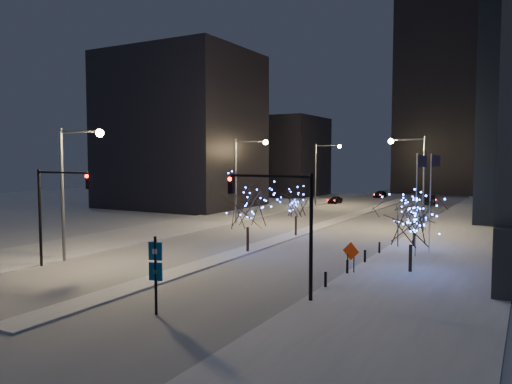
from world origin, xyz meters
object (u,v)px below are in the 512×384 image
Objects in this scene: wayfinding_sign at (156,267)px; street_lamp_east at (415,171)px; street_lamp_w_far at (322,166)px; construction_sign at (351,254)px; car_near at (335,200)px; car_far at (380,194)px; traffic_signal_east at (285,214)px; holiday_tree_median_far at (296,203)px; traffic_signal_west at (54,202)px; holiday_tree_plaza_near at (411,220)px; street_lamp_w_mid at (243,169)px; car_mid at (430,200)px; holiday_tree_plaza_far at (414,216)px; holiday_tree_median_near at (248,203)px; street_lamp_w_near at (72,176)px.

street_lamp_east is at bearing 67.35° from wayfinding_sign.
construction_sign is (19.24, -43.59, -5.12)m from street_lamp_w_far.
car_near is 0.85× the size of car_far.
car_far is 78.10m from wayfinding_sign.
wayfinding_sign reaches higher than car_far.
street_lamp_w_far is 2.29× the size of car_far.
traffic_signal_east is 21.88m from holiday_tree_median_far.
traffic_signal_west reaches higher than holiday_tree_plaza_near.
street_lamp_w_mid reaches higher than car_mid.
construction_sign is at bearing 52.73° from wayfinding_sign.
holiday_tree_plaza_near is (18.73, -62.31, 2.99)m from car_far.
holiday_tree_median_far reaches higher than holiday_tree_plaza_far.
traffic_signal_west is 56.99m from car_near.
street_lamp_w_far is 1.43× the size of traffic_signal_east.
holiday_tree_plaza_near is 1.38× the size of wayfinding_sign.
street_lamp_w_near is at bearing -134.60° from holiday_tree_median_near.
holiday_tree_plaza_far is (11.46, -0.49, -0.57)m from holiday_tree_median_far.
traffic_signal_west is 1.28× the size of holiday_tree_plaza_near.
street_lamp_w_far is at bearing 90.00° from street_lamp_w_near.
construction_sign is (15.27, -64.43, 0.75)m from car_far.
car_far is at bearing 83.40° from wayfinding_sign.
holiday_tree_plaza_far reaches higher than construction_sign.
holiday_tree_median_near is 16.82m from wayfinding_sign.
holiday_tree_median_near is 13.31m from holiday_tree_plaza_near.
traffic_signal_west is 64.00m from car_mid.
construction_sign is at bearing -148.48° from holiday_tree_plaza_near.
street_lamp_w_near is 2.12× the size of holiday_tree_median_far.
wayfinding_sign is at bearing -76.58° from street_lamp_w_far.
car_near is (0.06, 56.84, -4.13)m from traffic_signal_west.
traffic_signal_east is at bearing -77.42° from car_far.
street_lamp_w_near is 15.61m from wayfinding_sign.
holiday_tree_median_near is at bearing 45.40° from street_lamp_w_near.
holiday_tree_median_far is 16.98m from holiday_tree_plaza_near.
street_lamp_w_mid is 2.44× the size of holiday_tree_plaza_far.
street_lamp_w_far is at bearing 109.32° from traffic_signal_east.
car_near is 15.50m from car_mid.
street_lamp_east reaches higher than holiday_tree_median_near.
car_near is at bearing 89.93° from traffic_signal_west.
holiday_tree_median_near is (5.47, -61.27, 3.51)m from car_far.
street_lamp_east is at bearing 62.53° from holiday_tree_median_near.
car_mid reaches higher than car_far.
street_lamp_w_mid is 4.88× the size of construction_sign.
holiday_tree_plaza_near is at bearing 20.60° from street_lamp_w_near.
construction_sign is (-3.46, -2.12, -2.24)m from holiday_tree_plaza_near.
traffic_signal_east is 1.48× the size of holiday_tree_median_far.
street_lamp_w_near reaches higher than holiday_tree_median_far.
car_far is 65.13m from holiday_tree_plaza_near.
traffic_signal_west is 1.00× the size of traffic_signal_east.
street_lamp_w_mid is 2.70× the size of car_near.
holiday_tree_plaza_near reaches higher than car_mid.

